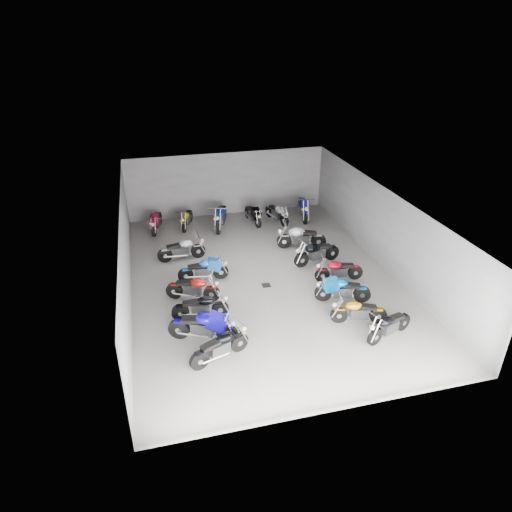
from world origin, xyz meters
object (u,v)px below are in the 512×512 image
object	(u,v)px
motorcycle_right_f	(301,237)
motorcycle_back_c	(221,216)
motorcycle_left_e	(204,270)
motorcycle_right_c	(342,290)
motorcycle_back_b	(187,218)
drain_grate	(266,285)
motorcycle_left_a	(220,346)
motorcycle_back_d	(253,214)
motorcycle_back_f	(303,207)
motorcycle_left_f	(182,249)
motorcycle_right_d	(338,270)
motorcycle_back_e	(277,213)
motorcycle_left_d	(193,288)
motorcycle_right_b	(358,311)
motorcycle_left_b	(203,326)
motorcycle_left_c	(201,307)
motorcycle_right_a	(389,325)
motorcycle_back_a	(156,221)
motorcycle_right_e	(316,252)

from	to	relation	value
motorcycle_right_f	motorcycle_back_c	distance (m)	4.31
motorcycle_left_e	motorcycle_right_c	size ratio (longest dim) A/B	1.01
motorcycle_left_e	motorcycle_back_b	distance (m)	5.28
drain_grate	motorcycle_left_a	size ratio (longest dim) A/B	0.17
motorcycle_back_d	motorcycle_back_f	size ratio (longest dim) A/B	0.83
motorcycle_left_f	motorcycle_back_d	bearing A→B (deg)	125.56
motorcycle_right_d	motorcycle_back_c	world-z (taller)	motorcycle_back_c
motorcycle_back_f	motorcycle_right_f	bearing A→B (deg)	80.37
motorcycle_back_b	motorcycle_back_e	xyz separation A→B (m)	(4.43, -0.45, 0.02)
motorcycle_left_d	motorcycle_right_b	world-z (taller)	motorcycle_left_d
motorcycle_left_b	motorcycle_back_b	bearing A→B (deg)	-160.37
motorcycle_left_c	motorcycle_right_d	xyz separation A→B (m)	(5.48, 1.20, -0.01)
drain_grate	motorcycle_back_f	xyz separation A→B (m)	(3.58, 5.97, 0.56)
motorcycle_right_d	motorcycle_back_c	xyz separation A→B (m)	(-3.46, 6.15, 0.12)
motorcycle_right_a	motorcycle_back_c	world-z (taller)	motorcycle_back_c
motorcycle_left_c	motorcycle_left_b	bearing A→B (deg)	1.85
motorcycle_left_e	drain_grate	bearing A→B (deg)	68.96
motorcycle_back_c	motorcycle_back_e	world-z (taller)	motorcycle_back_c
motorcycle_back_f	motorcycle_left_d	bearing A→B (deg)	56.05
motorcycle_left_c	motorcycle_right_b	world-z (taller)	motorcycle_left_c
motorcycle_right_f	motorcycle_right_c	bearing A→B (deg)	-167.06
motorcycle_back_c	motorcycle_back_d	xyz separation A→B (m)	(1.64, 0.12, -0.11)
motorcycle_left_f	motorcycle_right_f	bearing A→B (deg)	85.00
motorcycle_left_d	motorcycle_right_b	bearing A→B (deg)	83.88
motorcycle_left_d	motorcycle_back_e	distance (m)	7.85
motorcycle_right_a	motorcycle_right_d	size ratio (longest dim) A/B	0.96
motorcycle_right_c	motorcycle_back_e	size ratio (longest dim) A/B	1.01
motorcycle_right_d	motorcycle_right_a	bearing A→B (deg)	-173.16
drain_grate	motorcycle_left_c	xyz separation A→B (m)	(-2.69, -1.52, 0.46)
motorcycle_left_c	motorcycle_back_d	distance (m)	8.32
motorcycle_left_b	motorcycle_back_e	bearing A→B (deg)	172.83
motorcycle_back_a	motorcycle_left_b	bearing A→B (deg)	109.64
motorcycle_left_d	motorcycle_right_f	world-z (taller)	motorcycle_right_f
motorcycle_left_f	motorcycle_back_c	world-z (taller)	motorcycle_back_c
motorcycle_left_a	motorcycle_left_d	bearing A→B (deg)	163.63
motorcycle_right_d	motorcycle_back_a	xyz separation A→B (m)	(-6.51, 6.53, 0.02)
motorcycle_right_a	motorcycle_right_b	size ratio (longest dim) A/B	0.99
motorcycle_right_f	motorcycle_back_a	size ratio (longest dim) A/B	1.10
drain_grate	motorcycle_left_e	bearing A→B (deg)	156.66
motorcycle_right_c	motorcycle_right_e	distance (m)	2.91
motorcycle_back_d	motorcycle_back_b	bearing A→B (deg)	-12.76
motorcycle_right_c	motorcycle_right_a	bearing A→B (deg)	-148.61
motorcycle_left_a	motorcycle_left_b	size ratio (longest dim) A/B	0.90
motorcycle_left_b	motorcycle_right_e	xyz separation A→B (m)	(5.25, 3.93, -0.03)
motorcycle_right_e	motorcycle_back_f	xyz separation A→B (m)	(1.11, 4.77, 0.06)
motorcycle_right_b	motorcycle_right_f	size ratio (longest dim) A/B	0.85
motorcycle_back_b	motorcycle_back_f	size ratio (longest dim) A/B	0.78
motorcycle_left_a	motorcycle_left_f	world-z (taller)	motorcycle_left_f
motorcycle_right_c	motorcycle_right_d	world-z (taller)	motorcycle_right_c
motorcycle_back_e	motorcycle_left_a	bearing A→B (deg)	48.33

